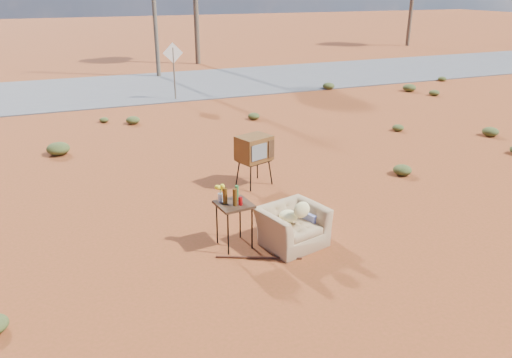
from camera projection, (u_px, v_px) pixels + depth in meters
name	position (u px, v px, depth m)	size (l,w,h in m)	color
ground	(255.00, 243.00, 8.71)	(140.00, 140.00, 0.00)	maroon
highway	(125.00, 88.00, 21.65)	(140.00, 7.00, 0.04)	#565659
armchair	(296.00, 220.00, 8.58)	(1.33, 1.05, 0.91)	#9C7C55
tv_unit	(254.00, 149.00, 10.95)	(0.85, 0.75, 1.14)	black
side_table	(231.00, 202.00, 8.34)	(0.62, 0.62, 1.12)	#3D2416
rusty_bar	(259.00, 257.00, 8.21)	(0.04, 0.04, 1.42)	#4F2715
road_sign	(173.00, 61.00, 19.05)	(0.78, 0.06, 2.19)	brown
scrub_patch	(156.00, 163.00, 12.18)	(17.49, 8.07, 0.33)	#4B5424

